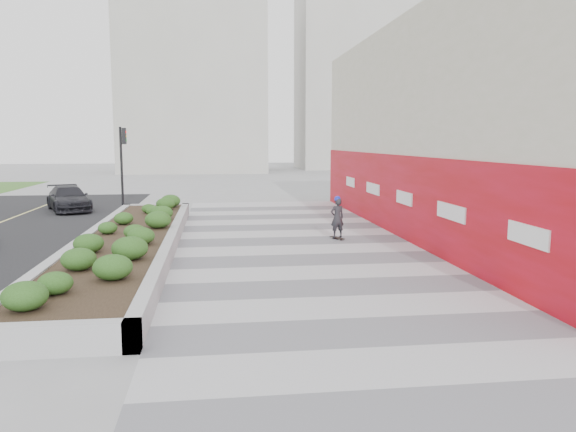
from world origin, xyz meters
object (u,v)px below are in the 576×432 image
planter (128,239)px  car_dark (69,198)px  skateboarder (337,218)px  traffic_signal_near (123,156)px

planter → car_dark: bearing=112.2°
skateboarder → planter: bearing=169.5°
planter → skateboarder: (7.09, 1.33, 0.38)m
skateboarder → car_dark: 15.36m
planter → traffic_signal_near: bearing=99.3°
car_dark → planter: bearing=-90.1°
traffic_signal_near → car_dark: bearing=164.7°
skateboarder → car_dark: bearing=118.5°
car_dark → skateboarder: bearing=-62.7°
planter → traffic_signal_near: 10.90m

